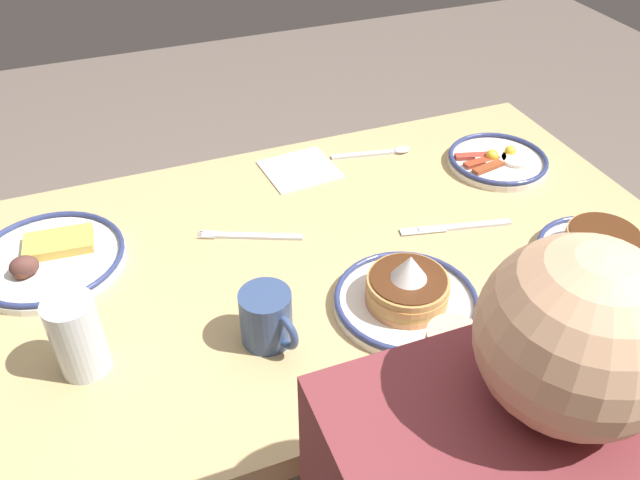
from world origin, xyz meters
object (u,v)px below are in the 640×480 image
at_px(plate_center_pancakes, 48,258).
at_px(butter_knife, 456,227).
at_px(drinking_glass, 78,339).
at_px(fork_near, 250,236).
at_px(plate_far_side, 600,251).
at_px(paper_napkin, 300,169).
at_px(plate_far_companion, 407,295).
at_px(tea_spoon, 383,152).
at_px(coffee_mug, 267,317).
at_px(plate_near_main, 497,160).

relative_size(plate_center_pancakes, butter_knife, 1.23).
bearing_deg(drinking_glass, fork_near, -145.98).
bearing_deg(plate_far_side, paper_napkin, -50.35).
xyz_separation_m(plate_center_pancakes, drinking_glass, (-0.04, 0.27, 0.04)).
bearing_deg(plate_center_pancakes, paper_napkin, -165.57).
bearing_deg(fork_near, paper_napkin, -131.64).
distance_m(plate_far_companion, drinking_glass, 0.52).
bearing_deg(plate_far_companion, plate_far_side, 177.21).
bearing_deg(butter_knife, tea_spoon, -87.80).
relative_size(coffee_mug, drinking_glass, 0.84).
bearing_deg(coffee_mug, plate_far_side, 177.02).
bearing_deg(plate_far_companion, butter_knife, -140.13).
height_order(plate_far_companion, drinking_glass, drinking_glass).
bearing_deg(tea_spoon, butter_knife, 92.20).
relative_size(drinking_glass, paper_napkin, 0.88).
bearing_deg(coffee_mug, tea_spoon, -132.67).
bearing_deg(drinking_glass, plate_far_side, 174.99).
distance_m(paper_napkin, tea_spoon, 0.20).
relative_size(plate_center_pancakes, plate_far_side, 1.22).
bearing_deg(fork_near, plate_near_main, -174.94).
bearing_deg(butter_knife, paper_napkin, -55.38).
relative_size(drinking_glass, fork_near, 0.70).
xyz_separation_m(drinking_glass, tea_spoon, (-0.69, -0.40, -0.06)).
xyz_separation_m(coffee_mug, tea_spoon, (-0.41, -0.45, -0.04)).
bearing_deg(tea_spoon, fork_near, 26.93).
distance_m(plate_far_side, fork_near, 0.64).
height_order(plate_near_main, tea_spoon, plate_near_main).
relative_size(plate_far_side, butter_knife, 1.00).
xyz_separation_m(plate_far_companion, tea_spoon, (-0.18, -0.46, -0.02)).
relative_size(plate_far_side, coffee_mug, 1.99).
xyz_separation_m(plate_far_companion, drinking_glass, (0.51, -0.06, 0.03)).
height_order(plate_center_pancakes, plate_far_side, plate_far_side).
height_order(plate_center_pancakes, coffee_mug, coffee_mug).
height_order(plate_near_main, plate_far_side, plate_far_side).
height_order(plate_far_companion, tea_spoon, plate_far_companion).
distance_m(plate_far_side, tea_spoon, 0.52).
relative_size(plate_far_companion, paper_napkin, 1.62).
bearing_deg(tea_spoon, paper_napkin, -0.71).
height_order(butter_knife, tea_spoon, tea_spoon).
bearing_deg(coffee_mug, plate_near_main, -153.47).
xyz_separation_m(fork_near, tea_spoon, (-0.37, -0.19, 0.00)).
height_order(drinking_glass, paper_napkin, drinking_glass).
bearing_deg(tea_spoon, drinking_glass, 30.35).
bearing_deg(tea_spoon, coffee_mug, 47.33).
height_order(plate_near_main, plate_center_pancakes, plate_center_pancakes).
bearing_deg(plate_far_side, plate_center_pancakes, -20.50).
relative_size(fork_near, butter_knife, 0.86).
xyz_separation_m(plate_center_pancakes, butter_knife, (-0.74, 0.17, -0.01)).
bearing_deg(plate_center_pancakes, plate_near_main, 179.87).
bearing_deg(plate_near_main, paper_napkin, -18.45).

